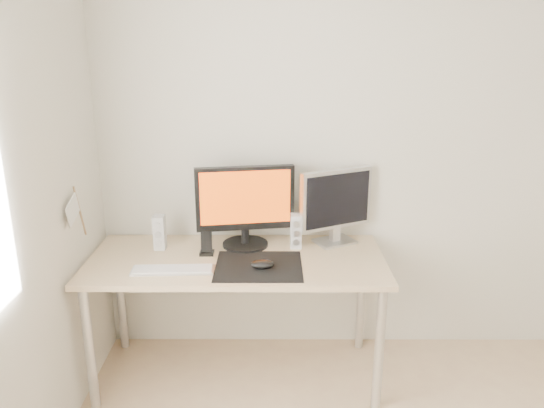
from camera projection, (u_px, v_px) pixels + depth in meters
name	position (u px, v px, depth m)	size (l,w,h in m)	color
wall_back	(400.00, 150.00, 3.06)	(3.50, 3.50, 0.00)	silver
mousepad	(259.00, 266.00, 2.76)	(0.45, 0.40, 0.00)	black
mouse	(262.00, 264.00, 2.72)	(0.12, 0.07, 0.04)	black
desk	(237.00, 271.00, 2.89)	(1.60, 0.70, 0.73)	#D1B587
main_monitor	(245.00, 204.00, 2.95)	(0.55, 0.30, 0.47)	black
second_monitor	(336.00, 203.00, 3.01)	(0.42, 0.24, 0.43)	#B0B0B2
speaker_left	(160.00, 232.00, 2.96)	(0.06, 0.08, 0.20)	silver
speaker_right	(296.00, 231.00, 2.98)	(0.06, 0.08, 0.20)	silver
keyboard	(173.00, 270.00, 2.70)	(0.42, 0.14, 0.02)	silver
phone_dock	(207.00, 247.00, 2.90)	(0.08, 0.07, 0.14)	black
pennant	(75.00, 210.00, 2.64)	(0.01, 0.23, 0.29)	#A57F54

